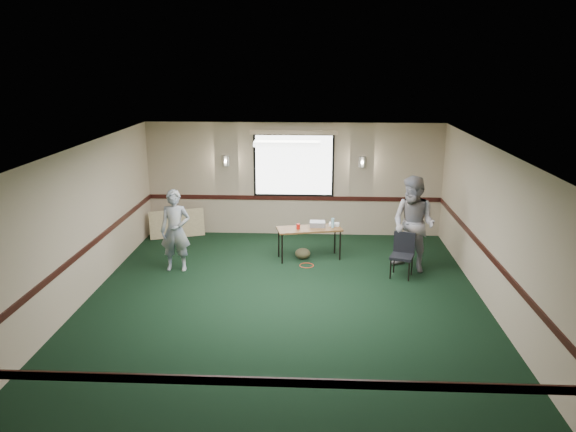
{
  "coord_description": "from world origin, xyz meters",
  "views": [
    {
      "loc": [
        0.52,
        -9.07,
        4.1
      ],
      "look_at": [
        0.0,
        1.3,
        1.2
      ],
      "focal_mm": 35.0,
      "sensor_mm": 36.0,
      "label": 1
    }
  ],
  "objects_px": {
    "projector": "(317,224)",
    "person_right": "(414,224)",
    "person_left": "(175,231)",
    "conference_chair": "(403,251)",
    "folding_table": "(309,230)"
  },
  "relations": [
    {
      "from": "projector",
      "to": "conference_chair",
      "type": "distance_m",
      "value": 1.97
    },
    {
      "from": "person_left",
      "to": "person_right",
      "type": "bearing_deg",
      "value": 1.11
    },
    {
      "from": "folding_table",
      "to": "person_right",
      "type": "height_order",
      "value": "person_right"
    },
    {
      "from": "projector",
      "to": "person_right",
      "type": "relative_size",
      "value": 0.17
    },
    {
      "from": "conference_chair",
      "to": "person_right",
      "type": "height_order",
      "value": "person_right"
    },
    {
      "from": "person_right",
      "to": "person_left",
      "type": "bearing_deg",
      "value": -137.3
    },
    {
      "from": "folding_table",
      "to": "person_left",
      "type": "xyz_separation_m",
      "value": [
        -2.65,
        -0.79,
        0.2
      ]
    },
    {
      "from": "person_right",
      "to": "folding_table",
      "type": "bearing_deg",
      "value": -155.52
    },
    {
      "from": "person_left",
      "to": "person_right",
      "type": "xyz_separation_m",
      "value": [
        4.72,
        0.22,
        0.14
      ]
    },
    {
      "from": "person_right",
      "to": "conference_chair",
      "type": "bearing_deg",
      "value": -86.36
    },
    {
      "from": "conference_chair",
      "to": "person_right",
      "type": "distance_m",
      "value": 0.6
    },
    {
      "from": "person_left",
      "to": "person_right",
      "type": "relative_size",
      "value": 0.86
    },
    {
      "from": "folding_table",
      "to": "person_right",
      "type": "xyz_separation_m",
      "value": [
        2.07,
        -0.58,
        0.33
      ]
    },
    {
      "from": "folding_table",
      "to": "person_right",
      "type": "bearing_deg",
      "value": -28.56
    },
    {
      "from": "projector",
      "to": "person_left",
      "type": "xyz_separation_m",
      "value": [
        -2.82,
        -0.93,
        0.1
      ]
    }
  ]
}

